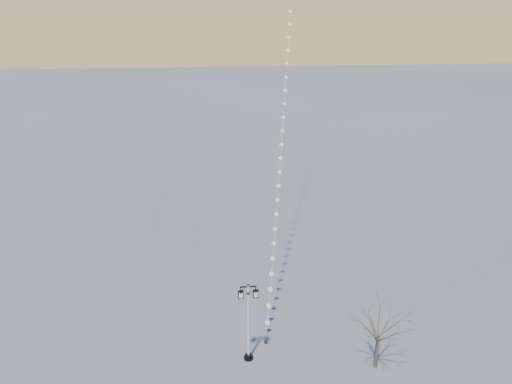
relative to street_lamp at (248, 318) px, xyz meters
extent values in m
plane|color=#5A5C5B|center=(1.42, -0.43, -2.97)|extent=(300.00, 300.00, 0.00)
cylinder|color=black|center=(0.00, 0.00, -2.88)|extent=(0.60, 0.60, 0.17)
cylinder|color=black|center=(0.00, 0.00, -2.72)|extent=(0.43, 0.43, 0.15)
cylinder|color=silver|center=(0.00, 0.00, -0.15)|extent=(0.14, 0.14, 5.00)
cylinder|color=black|center=(0.00, 0.00, 1.77)|extent=(0.21, 0.21, 0.06)
cube|color=black|center=(0.00, 0.00, 2.19)|extent=(1.01, 0.08, 0.06)
sphere|color=black|center=(0.00, 0.00, 2.32)|extent=(0.15, 0.15, 0.15)
pyramid|color=black|center=(-0.45, -0.01, 2.03)|extent=(0.47, 0.47, 0.15)
cube|color=beige|center=(-0.45, -0.01, 1.70)|extent=(0.28, 0.28, 0.36)
cube|color=black|center=(-0.45, -0.01, 1.50)|extent=(0.32, 0.32, 0.04)
pyramid|color=black|center=(0.45, 0.01, 2.03)|extent=(0.47, 0.47, 0.15)
cube|color=beige|center=(0.45, 0.01, 1.70)|extent=(0.28, 0.28, 0.36)
cube|color=black|center=(0.45, 0.01, 1.50)|extent=(0.32, 0.32, 0.04)
cone|color=brown|center=(7.72, -1.46, -1.83)|extent=(0.27, 0.27, 2.27)
cylinder|color=black|center=(1.26, 1.52, -2.86)|extent=(0.22, 0.22, 0.22)
cylinder|color=black|center=(1.26, 1.52, -2.83)|extent=(0.03, 0.03, 0.27)
cone|color=orange|center=(5.15, 20.53, 14.30)|extent=(0.09, 0.09, 0.31)
cylinder|color=white|center=(1.26, 1.52, -2.31)|extent=(0.02, 0.02, 0.88)
camera|label=1|loc=(-2.25, -28.19, 18.51)|focal=37.84mm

